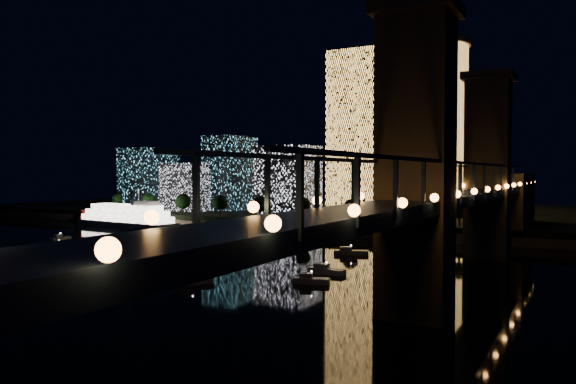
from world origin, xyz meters
name	(u,v)px	position (x,y,z in m)	size (l,w,h in m)	color
ground	(178,267)	(0.00, 0.00, 0.00)	(520.00, 520.00, 0.00)	black
far_bank	(387,214)	(0.00, 160.00, 2.50)	(420.00, 160.00, 5.00)	black
seawall	(320,230)	(0.00, 82.00, 1.50)	(420.00, 6.00, 3.00)	#6B5E4C
tower_cylindrical	(430,129)	(26.68, 138.04, 42.40)	(34.00, 34.00, 74.55)	#E7A34A
tower_rectangular	(359,133)	(-6.54, 137.95, 41.95)	(23.23, 23.23, 73.91)	#E7A34A
midrise_blocks	(213,179)	(-73.34, 114.71, 20.27)	(105.34, 34.35, 35.93)	white
truss_bridge	(449,208)	(65.00, 3.72, 16.25)	(13.00, 266.00, 50.00)	navy
riverboat	(123,217)	(-87.25, 68.68, 4.25)	(55.89, 16.77, 16.59)	silver
motorboats	(216,254)	(-1.04, 17.44, 0.81)	(122.22, 78.48, 2.78)	silver
esplanade_trees	(262,204)	(-29.09, 88.00, 10.47)	(165.66, 6.94, 8.97)	black
street_lamps	(259,206)	(-34.00, 94.00, 9.02)	(132.70, 0.70, 5.65)	black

